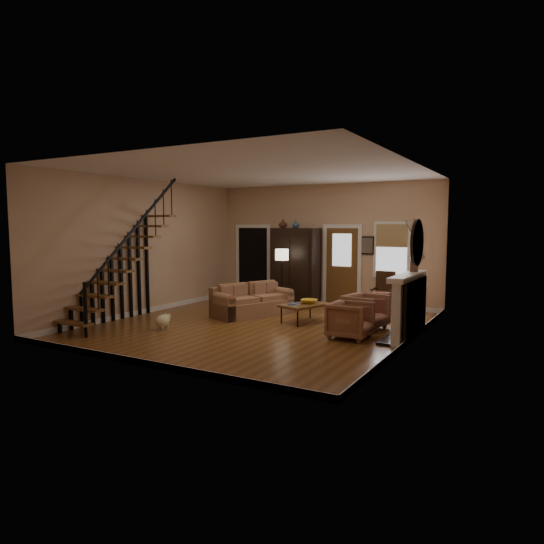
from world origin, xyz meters
The scene contains 15 objects.
room centered at (-0.41, 1.76, 1.51)m, with size 7.00×7.33×3.30m.
staircase centered at (-2.78, -1.30, 1.60)m, with size 0.94×2.80×3.20m, color brown, non-canonical shape.
fireplace centered at (3.13, 0.50, 0.74)m, with size 0.33×1.95×2.30m.
armoire centered at (-0.70, 3.15, 1.05)m, with size 1.30×0.60×2.10m, color black, non-canonical shape.
vase_a centered at (-1.05, 3.05, 2.22)m, with size 0.24×0.24×0.25m, color #4C2619.
vase_b centered at (-0.65, 3.05, 2.21)m, with size 0.20×0.20×0.21m, color #334C60.
sofa centered at (-0.74, 0.93, 0.36)m, with size 0.84×1.94×0.72m, color #9B6946, non-canonical shape.
coffee_table centered at (0.68, 0.84, 0.21)m, with size 0.63×1.09×0.42m, color brown, non-canonical shape.
bowl centered at (0.73, 0.99, 0.46)m, with size 0.37×0.37×0.09m, color gold.
books centered at (0.56, 0.54, 0.44)m, with size 0.20×0.27×0.05m, color beige, non-canonical shape.
armchair_left centered at (2.14, -0.11, 0.35)m, with size 0.76×0.78×0.71m, color brown.
armchair_right centered at (2.11, 0.88, 0.37)m, with size 0.78×0.81×0.73m, color brown.
floor_lamp centered at (-0.72, 2.39, 0.78)m, with size 0.36×0.36×1.55m, color black, non-canonical shape.
side_chair centered at (1.85, 2.95, 0.51)m, with size 0.54×0.54×1.02m, color #331E10, non-canonical shape.
dog centered at (-1.57, -1.32, 0.16)m, with size 0.27×0.45×0.33m, color beige, non-canonical shape.
Camera 1 is at (5.36, -8.88, 2.19)m, focal length 32.00 mm.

